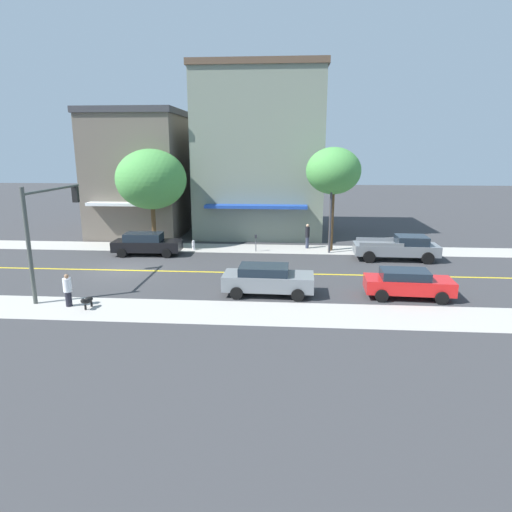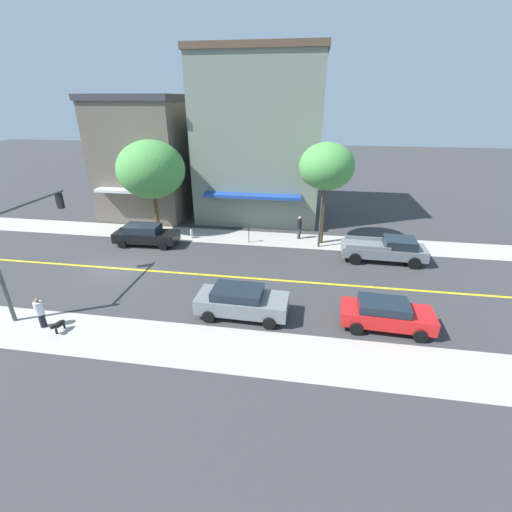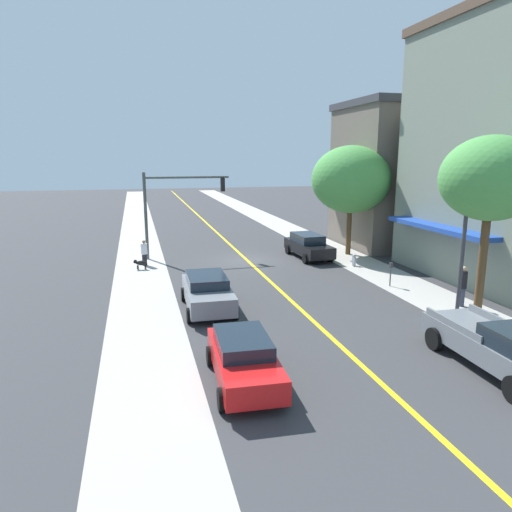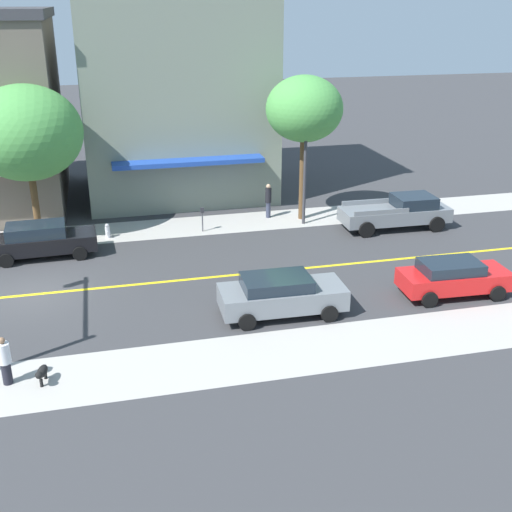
{
  "view_description": "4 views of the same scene",
  "coord_description": "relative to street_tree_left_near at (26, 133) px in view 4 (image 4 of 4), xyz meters",
  "views": [
    {
      "loc": [
        25.92,
        10.27,
        7.35
      ],
      "look_at": [
        1.62,
        8.44,
        1.46
      ],
      "focal_mm": 31.04,
      "sensor_mm": 36.0,
      "label": 1
    },
    {
      "loc": [
        18.8,
        12.28,
        10.23
      ],
      "look_at": [
        -0.96,
        9.19,
        1.11
      ],
      "focal_mm": 24.26,
      "sensor_mm": 36.0,
      "label": 2
    },
    {
      "loc": [
        6.89,
        29.04,
        6.72
      ],
      "look_at": [
        1.31,
        7.37,
        1.9
      ],
      "focal_mm": 32.83,
      "sensor_mm": 36.0,
      "label": 3
    },
    {
      "loc": [
        24.71,
        3.18,
        10.97
      ],
      "look_at": [
        1.01,
        8.98,
        1.2
      ],
      "focal_mm": 45.0,
      "sensor_mm": 36.0,
      "label": 4
    }
  ],
  "objects": [
    {
      "name": "ground_plane",
      "position": [
        7.25,
        0.18,
        -5.13
      ],
      "size": [
        140.0,
        140.0,
        0.0
      ],
      "primitive_type": "plane",
      "color": "#38383A"
    },
    {
      "name": "sidewalk_left",
      "position": [
        0.47,
        0.18,
        -5.13
      ],
      "size": [
        3.07,
        126.0,
        0.01
      ],
      "primitive_type": "cube",
      "color": "#ADA8A0",
      "rests_on": "ground"
    },
    {
      "name": "sidewalk_right",
      "position": [
        14.02,
        0.18,
        -5.13
      ],
      "size": [
        3.07,
        126.0,
        0.01
      ],
      "primitive_type": "cube",
      "color": "#ADA8A0",
      "rests_on": "ground"
    },
    {
      "name": "road_centerline_stripe",
      "position": [
        7.25,
        0.18,
        -5.13
      ],
      "size": [
        0.2,
        126.0,
        0.0
      ],
      "primitive_type": "cube",
      "color": "yellow",
      "rests_on": "ground"
    },
    {
      "name": "pale_office_building",
      "position": [
        -6.48,
        7.85,
        1.88
      ],
      "size": [
        10.49,
        10.86,
        14.0
      ],
      "rotation": [
        0.0,
        0.0,
        -1.57
      ],
      "color": "gray",
      "rests_on": "ground"
    },
    {
      "name": "street_tree_left_near",
      "position": [
        0.0,
        0.0,
        0.0
      ],
      "size": [
        5.31,
        5.31,
        7.39
      ],
      "color": "brown",
      "rests_on": "ground"
    },
    {
      "name": "street_tree_right_corner",
      "position": [
        0.58,
        13.57,
        0.68
      ],
      "size": [
        3.93,
        3.93,
        7.52
      ],
      "color": "brown",
      "rests_on": "ground"
    },
    {
      "name": "fire_hydrant",
      "position": [
        1.19,
        3.33,
        -4.77
      ],
      "size": [
        0.44,
        0.24,
        0.73
      ],
      "color": "silver",
      "rests_on": "ground"
    },
    {
      "name": "parking_meter",
      "position": [
        1.41,
        8.05,
        -4.29
      ],
      "size": [
        0.12,
        0.18,
        1.26
      ],
      "color": "#4C4C51",
      "rests_on": "ground"
    },
    {
      "name": "street_lamp",
      "position": [
        1.44,
        13.41,
        -1.51
      ],
      "size": [
        0.7,
        0.36,
        5.77
      ],
      "color": "#38383D",
      "rests_on": "ground"
    },
    {
      "name": "red_sedan_right_curb",
      "position": [
        11.24,
        16.49,
        -4.36
      ],
      "size": [
        2.1,
        4.39,
        1.44
      ],
      "rotation": [
        0.0,
        0.0,
        1.52
      ],
      "color": "red",
      "rests_on": "ground"
    },
    {
      "name": "black_sedan_left_curb",
      "position": [
        3.08,
        0.37,
        -4.31
      ],
      "size": [
        2.12,
        4.83,
        1.58
      ],
      "rotation": [
        0.0,
        0.0,
        1.61
      ],
      "color": "black",
      "rests_on": "ground"
    },
    {
      "name": "grey_sedan_right_curb",
      "position": [
        11.25,
        9.39,
        -4.31
      ],
      "size": [
        2.21,
        4.7,
        1.54
      ],
      "rotation": [
        0.0,
        0.0,
        1.55
      ],
      "color": "slate",
      "rests_on": "ground"
    },
    {
      "name": "grey_pickup_truck",
      "position": [
        3.25,
        17.9,
        -4.27
      ],
      "size": [
        2.3,
        5.6,
        1.69
      ],
      "rotation": [
        0.0,
        0.0,
        1.55
      ],
      "color": "slate",
      "rests_on": "ground"
    },
    {
      "name": "pedestrian_black_shirt",
      "position": [
        0.02,
        11.87,
        -4.13
      ],
      "size": [
        0.33,
        0.33,
        1.87
      ],
      "rotation": [
        0.0,
        0.0,
        2.0
      ],
      "color": "#33384C",
      "rests_on": "ground"
    },
    {
      "name": "pedestrian_white_shirt",
      "position": [
        13.77,
        -0.03,
        -4.3
      ],
      "size": [
        0.39,
        0.39,
        1.6
      ],
      "rotation": [
        0.0,
        0.0,
        4.09
      ],
      "color": "black",
      "rests_on": "ground"
    },
    {
      "name": "small_dog",
      "position": [
        14.04,
        1.01,
        -4.73
      ],
      "size": [
        0.81,
        0.41,
        0.6
      ],
      "rotation": [
        0.0,
        0.0,
        6.08
      ],
      "color": "black",
      "rests_on": "ground"
    }
  ]
}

